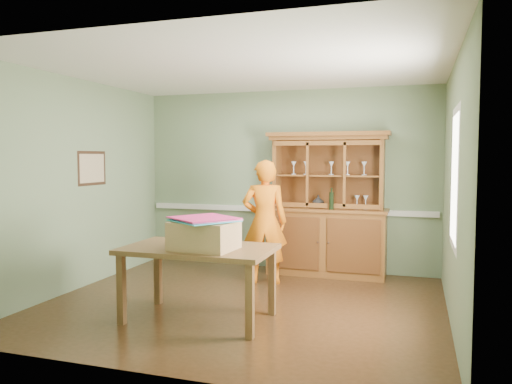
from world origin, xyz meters
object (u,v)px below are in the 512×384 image
(cardboard_box, at_px, (204,235))
(person, at_px, (265,222))
(china_hutch, at_px, (327,225))
(dining_table, at_px, (199,255))

(cardboard_box, distance_m, person, 1.80)
(china_hutch, bearing_deg, person, -133.51)
(cardboard_box, bearing_deg, person, 87.16)
(cardboard_box, bearing_deg, china_hutch, 72.54)
(china_hutch, relative_size, cardboard_box, 3.36)
(dining_table, xyz_separation_m, cardboard_box, (0.12, -0.12, 0.23))
(dining_table, xyz_separation_m, person, (0.21, 1.68, 0.15))
(person, bearing_deg, dining_table, 68.11)
(china_hutch, distance_m, dining_table, 2.60)
(china_hutch, distance_m, cardboard_box, 2.68)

